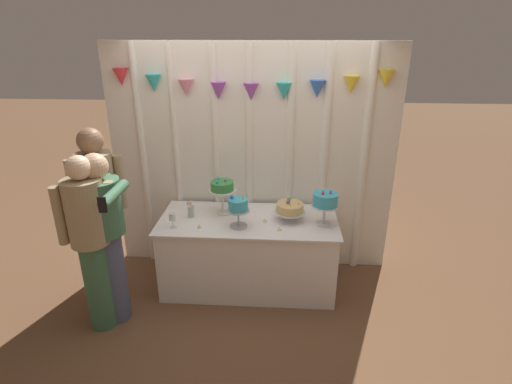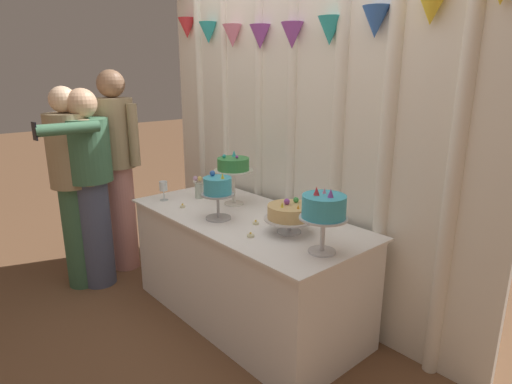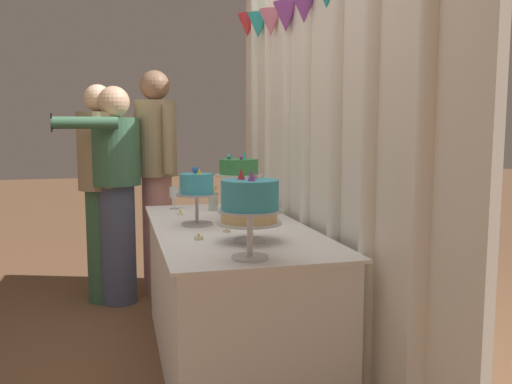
# 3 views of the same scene
# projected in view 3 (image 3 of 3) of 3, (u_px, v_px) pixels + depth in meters

# --- Properties ---
(ground_plane) EXTENTS (24.00, 24.00, 0.00)m
(ground_plane) POSITION_uv_depth(u_px,v_px,m) (213.00, 362.00, 3.01)
(ground_plane) COLOR brown
(draped_curtain) EXTENTS (3.04, 0.16, 2.45)m
(draped_curtain) POSITION_uv_depth(u_px,v_px,m) (313.00, 132.00, 2.96)
(draped_curtain) COLOR white
(draped_curtain) RESTS_ON ground_plane
(cake_table) EXTENTS (1.79, 0.83, 0.77)m
(cake_table) POSITION_uv_depth(u_px,v_px,m) (230.00, 294.00, 2.98)
(cake_table) COLOR white
(cake_table) RESTS_ON ground_plane
(cake_display_leftmost) EXTENTS (0.29, 0.29, 0.40)m
(cake_display_leftmost) POSITION_uv_depth(u_px,v_px,m) (239.00, 170.00, 3.20)
(cake_display_leftmost) COLOR silver
(cake_display_leftmost) RESTS_ON cake_table
(cake_display_midleft) EXTENTS (0.22, 0.22, 0.33)m
(cake_display_midleft) POSITION_uv_depth(u_px,v_px,m) (197.00, 188.00, 2.95)
(cake_display_midleft) COLOR #B2B2B7
(cake_display_midleft) RESTS_ON cake_table
(cake_display_midright) EXTENTS (0.31, 0.31, 0.22)m
(cake_display_midright) POSITION_uv_depth(u_px,v_px,m) (249.00, 215.00, 2.53)
(cake_display_midright) COLOR silver
(cake_display_midright) RESTS_ON cake_table
(cake_display_rightmost) EXTENTS (0.27, 0.27, 0.38)m
(cake_display_rightmost) POSITION_uv_depth(u_px,v_px,m) (250.00, 199.00, 2.18)
(cake_display_rightmost) COLOR silver
(cake_display_rightmost) RESTS_ON cake_table
(wine_glass) EXTENTS (0.06, 0.06, 0.15)m
(wine_glass) POSITION_uv_depth(u_px,v_px,m) (174.00, 193.00, 3.55)
(wine_glass) COLOR silver
(wine_glass) RESTS_ON cake_table
(flower_vase) EXTENTS (0.07, 0.07, 0.18)m
(flower_vase) POSITION_uv_depth(u_px,v_px,m) (213.00, 199.00, 3.50)
(flower_vase) COLOR #B2C1B2
(flower_vase) RESTS_ON cake_table
(tealight_far_left) EXTENTS (0.04, 0.04, 0.03)m
(tealight_far_left) POSITION_uv_depth(u_px,v_px,m) (180.00, 213.00, 3.32)
(tealight_far_left) COLOR beige
(tealight_far_left) RESTS_ON cake_table
(tealight_near_left) EXTENTS (0.04, 0.04, 0.03)m
(tealight_near_left) POSITION_uv_depth(u_px,v_px,m) (227.00, 231.00, 2.77)
(tealight_near_left) COLOR beige
(tealight_near_left) RESTS_ON cake_table
(tealight_near_right) EXTENTS (0.05, 0.05, 0.03)m
(tealight_near_right) POSITION_uv_depth(u_px,v_px,m) (199.00, 238.00, 2.58)
(tealight_near_right) COLOR beige
(tealight_near_right) RESTS_ON cake_table
(guest_man_dark_suit) EXTENTS (0.46, 0.42, 1.75)m
(guest_man_dark_suit) POSITION_uv_depth(u_px,v_px,m) (157.00, 172.00, 4.16)
(guest_man_dark_suit) COLOR #D6938E
(guest_man_dark_suit) RESTS_ON ground_plane
(guest_girl_blue_dress) EXTENTS (0.53, 0.62, 1.62)m
(guest_girl_blue_dress) POSITION_uv_depth(u_px,v_px,m) (116.00, 187.00, 3.94)
(guest_girl_blue_dress) COLOR #4C5675
(guest_girl_blue_dress) RESTS_ON ground_plane
(guest_man_pink_jacket) EXTENTS (0.47, 0.42, 1.63)m
(guest_man_pink_jacket) POSITION_uv_depth(u_px,v_px,m) (101.00, 184.00, 3.98)
(guest_man_pink_jacket) COLOR #3D6B4C
(guest_man_pink_jacket) RESTS_ON ground_plane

